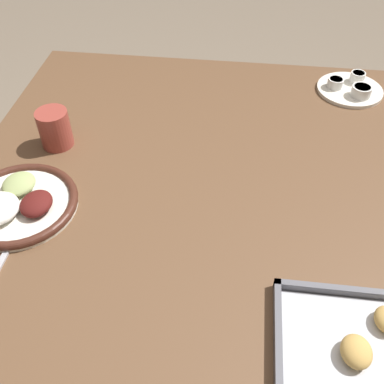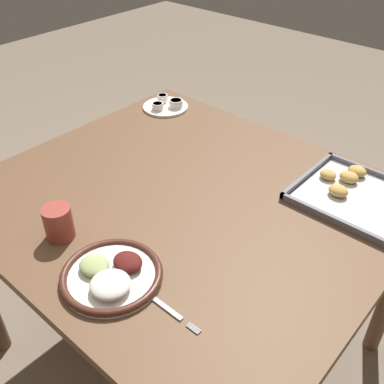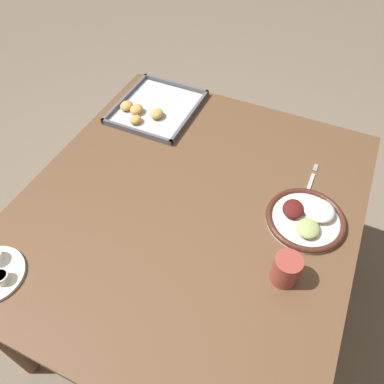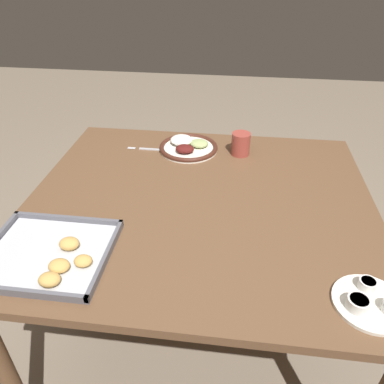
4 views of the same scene
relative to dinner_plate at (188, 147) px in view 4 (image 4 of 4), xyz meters
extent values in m
plane|color=#7A6B59|center=(-0.09, 0.37, -0.77)|extent=(8.00, 8.00, 0.00)
cube|color=brown|center=(-0.09, 0.37, -0.03)|extent=(1.22, 1.09, 0.03)
cylinder|color=brown|center=(-0.65, -0.12, -0.41)|extent=(0.06, 0.06, 0.73)
cylinder|color=brown|center=(0.47, -0.12, -0.41)|extent=(0.06, 0.06, 0.73)
cylinder|color=brown|center=(0.47, 0.87, -0.41)|extent=(0.06, 0.06, 0.73)
cylinder|color=white|center=(0.00, 0.00, -0.01)|extent=(0.25, 0.25, 0.01)
torus|color=#472319|center=(0.00, 0.00, 0.00)|extent=(0.25, 0.25, 0.02)
ellipsoid|color=silver|center=(0.03, -0.03, 0.01)|extent=(0.10, 0.10, 0.03)
ellipsoid|color=#511614|center=(0.01, 0.05, 0.01)|extent=(0.08, 0.07, 0.03)
ellipsoid|color=#9EAD6B|center=(-0.05, -0.01, 0.01)|extent=(0.08, 0.07, 0.03)
cube|color=#B2B2B7|center=(0.14, 0.02, -0.01)|extent=(0.15, 0.01, 0.00)
cylinder|color=#B2B2B7|center=(0.25, 0.02, -0.01)|extent=(0.04, 0.00, 0.00)
cylinder|color=#B2B2B7|center=(0.25, 0.02, -0.01)|extent=(0.04, 0.00, 0.00)
cylinder|color=#B2B2B7|center=(0.25, 0.02, -0.01)|extent=(0.04, 0.00, 0.00)
cylinder|color=#B2B2B7|center=(0.25, 0.03, -0.01)|extent=(0.04, 0.00, 0.00)
cylinder|color=white|center=(-0.57, 0.77, -0.01)|extent=(0.19, 0.19, 0.01)
cylinder|color=silver|center=(-0.57, 0.73, 0.01)|extent=(0.05, 0.05, 0.03)
cylinder|color=#51992D|center=(-0.57, 0.73, 0.02)|extent=(0.04, 0.04, 0.01)
cylinder|color=silver|center=(-0.53, 0.80, 0.01)|extent=(0.06, 0.06, 0.03)
cylinder|color=#C67F23|center=(-0.53, 0.80, 0.02)|extent=(0.05, 0.05, 0.01)
cube|color=#595960|center=(0.32, 0.71, -0.01)|extent=(0.36, 0.32, 0.01)
cube|color=silver|center=(0.32, 0.71, -0.01)|extent=(0.33, 0.29, 0.00)
cube|color=#595960|center=(0.32, 0.55, 0.00)|extent=(0.36, 0.01, 0.02)
cube|color=#595960|center=(0.32, 0.86, 0.00)|extent=(0.36, 0.01, 0.02)
cube|color=#595960|center=(0.14, 0.71, 0.00)|extent=(0.01, 0.32, 0.02)
ellipsoid|color=tan|center=(0.25, 0.82, 0.01)|extent=(0.06, 0.05, 0.03)
ellipsoid|color=tan|center=(0.26, 0.68, 0.01)|extent=(0.06, 0.05, 0.03)
ellipsoid|color=tan|center=(0.19, 0.74, 0.01)|extent=(0.05, 0.04, 0.03)
ellipsoid|color=tan|center=(0.25, 0.77, 0.01)|extent=(0.06, 0.05, 0.03)
cylinder|color=#993D33|center=(-0.23, 0.01, 0.03)|extent=(0.08, 0.08, 0.10)
camera|label=1|loc=(0.62, 0.46, 0.70)|focal=42.00mm
camera|label=2|loc=(0.65, -0.44, 0.82)|focal=42.00mm
camera|label=3|loc=(-0.80, 0.04, 0.96)|focal=35.00mm
camera|label=4|loc=(-0.20, 1.45, 0.75)|focal=35.00mm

